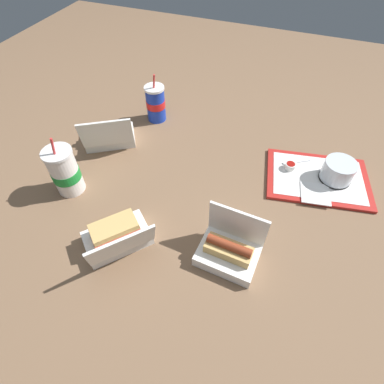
# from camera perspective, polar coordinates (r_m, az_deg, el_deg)

# --- Properties ---
(ground_plane) EXTENTS (3.20, 3.20, 0.00)m
(ground_plane) POSITION_cam_1_polar(r_m,az_deg,el_deg) (1.06, 0.88, -1.55)
(ground_plane) COLOR brown
(food_tray) EXTENTS (0.41, 0.32, 0.01)m
(food_tray) POSITION_cam_1_polar(r_m,az_deg,el_deg) (1.21, 22.79, 2.42)
(food_tray) COLOR red
(food_tray) RESTS_ON ground_plane
(cake_container) EXTENTS (0.11, 0.11, 0.08)m
(cake_container) POSITION_cam_1_polar(r_m,az_deg,el_deg) (1.20, 26.02, 3.54)
(cake_container) COLOR black
(cake_container) RESTS_ON food_tray
(ketchup_cup) EXTENTS (0.04, 0.04, 0.02)m
(ketchup_cup) POSITION_cam_1_polar(r_m,az_deg,el_deg) (1.20, 18.20, 4.75)
(ketchup_cup) COLOR white
(ketchup_cup) RESTS_ON food_tray
(napkin_stack) EXTENTS (0.12, 0.12, 0.00)m
(napkin_stack) POSITION_cam_1_polar(r_m,az_deg,el_deg) (1.14, 22.44, -0.25)
(napkin_stack) COLOR white
(napkin_stack) RESTS_ON food_tray
(plastic_fork) EXTENTS (0.10, 0.07, 0.00)m
(plastic_fork) POSITION_cam_1_polar(r_m,az_deg,el_deg) (1.24, 19.29, 5.49)
(plastic_fork) COLOR white
(plastic_fork) RESTS_ON food_tray
(clamshell_hotdog_center) EXTENTS (0.18, 0.14, 0.17)m
(clamshell_hotdog_center) POSITION_cam_1_polar(r_m,az_deg,el_deg) (0.90, 7.05, -10.95)
(clamshell_hotdog_center) COLOR white
(clamshell_hotdog_center) RESTS_ON ground_plane
(clamshell_sandwich_left) EXTENTS (0.25, 0.26, 0.16)m
(clamshell_sandwich_left) POSITION_cam_1_polar(r_m,az_deg,el_deg) (0.95, -14.08, -8.17)
(clamshell_sandwich_left) COLOR white
(clamshell_sandwich_left) RESTS_ON ground_plane
(clamshell_hotdog_back) EXTENTS (0.25, 0.24, 0.16)m
(clamshell_hotdog_back) POSITION_cam_1_polar(r_m,az_deg,el_deg) (1.30, -15.47, 10.47)
(clamshell_hotdog_back) COLOR white
(clamshell_hotdog_back) RESTS_ON ground_plane
(soda_cup_left) EXTENTS (0.09, 0.09, 0.22)m
(soda_cup_left) POSITION_cam_1_polar(r_m,az_deg,el_deg) (1.37, -6.93, 16.41)
(soda_cup_left) COLOR #1938B7
(soda_cup_left) RESTS_ON ground_plane
(soda_cup_corner) EXTENTS (0.10, 0.10, 0.24)m
(soda_cup_corner) POSITION_cam_1_polar(r_m,az_deg,el_deg) (1.12, -23.05, 3.61)
(soda_cup_corner) COLOR white
(soda_cup_corner) RESTS_ON ground_plane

